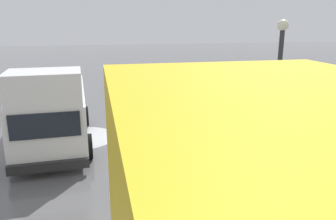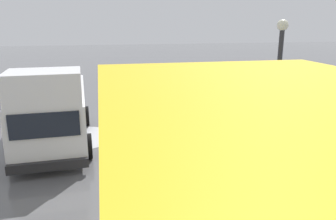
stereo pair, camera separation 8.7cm
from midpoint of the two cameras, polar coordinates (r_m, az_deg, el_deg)
ground_plane at (r=11.68m, az=-2.05°, el=-4.05°), size 90.00×90.00×0.00m
slush_patch_near_cluster at (r=11.65m, az=-15.10°, el=-4.62°), size 2.38×2.38×0.01m
slush_patch_under_van at (r=11.92m, az=-2.76°, el=-3.63°), size 2.27×2.27×0.01m
slush_patch_mid_street at (r=10.59m, az=-1.63°, el=-6.09°), size 1.37×1.37×0.01m
cargo_van_parked_right at (r=10.89m, az=-19.44°, el=0.14°), size 2.39×5.43×2.60m
shopping_cart_vendor at (r=11.54m, az=1.99°, el=-1.32°), size 0.72×0.92×1.04m
hand_dolly_boxes at (r=11.28m, az=-2.41°, el=-0.74°), size 0.54×0.72×1.34m
pedestrian_pink_side at (r=10.17m, az=-3.70°, el=2.31°), size 1.04×1.04×2.15m
pedestrian_black_side at (r=12.59m, az=-1.72°, el=4.75°), size 1.04×1.04×2.15m
street_lamp at (r=9.06m, az=18.13°, el=5.08°), size 0.28×0.28×3.86m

